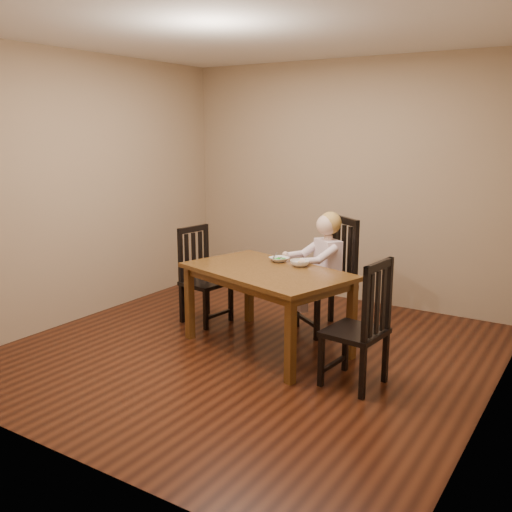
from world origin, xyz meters
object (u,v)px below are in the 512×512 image
Objects in this scene: dining_table at (267,279)px; bowl_peas at (279,259)px; chair_right at (361,327)px; toddler at (326,261)px; chair_left at (202,277)px; chair_child at (330,277)px; bowl_veg at (300,263)px.

bowl_peas is at bearing 100.76° from dining_table.
dining_table is 1.06m from chair_right.
chair_left is at bearing 53.23° from toddler.
chair_child is 0.18m from toddler.
dining_table is 0.80m from chair_child.
dining_table is 0.34m from bowl_veg.
bowl_veg is (1.14, -0.03, 0.29)m from chair_left.
dining_table is 9.63× the size of bowl_peas.
chair_right is at bearing 160.34° from chair_child.
toddler is at bearing 116.47° from chair_left.
chair_left is 1.54× the size of toddler.
chair_left is at bearing 178.29° from bowl_veg.
dining_table is at bearing -79.24° from bowl_peas.
chair_child is 6.52× the size of bowl_peas.
dining_table is 1.69× the size of chair_left.
chair_child is (0.27, 0.74, -0.11)m from dining_table.
chair_left reaches higher than dining_table.
chair_right is at bearing 162.78° from toddler.
chair_child is at bearing 41.46° from chair_right.
bowl_peas is (-0.33, -0.43, 0.22)m from chair_child.
chair_right is 1.26m from bowl_peas.
chair_child reaches higher than dining_table.
chair_child reaches higher than toddler.
chair_left is 1.28m from toddler.
bowl_veg reaches higher than bowl_peas.
dining_table is at bearing 79.81° from chair_right.
chair_right is (1.01, -0.29, -0.17)m from dining_table.
chair_right is 1.03m from bowl_veg.
chair_left is at bearing -178.66° from bowl_peas.
toddler is at bearing 51.88° from bowl_peas.
chair_right is at bearing -29.42° from bowl_peas.
toddler is (0.24, 0.69, 0.05)m from dining_table.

